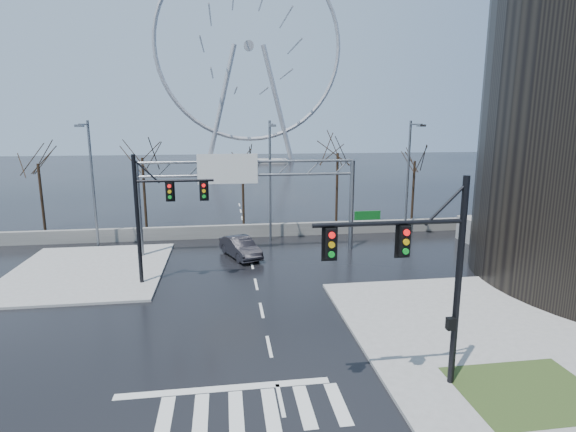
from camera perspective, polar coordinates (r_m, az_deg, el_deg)
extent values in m
plane|color=black|center=(20.87, -2.41, -16.21)|extent=(260.00, 260.00, 0.00)
cube|color=gray|center=(25.44, 20.60, -11.49)|extent=(12.00, 10.00, 0.15)
cube|color=gray|center=(33.17, -24.05, -6.35)|extent=(10.00, 12.00, 0.15)
cube|color=#2F441C|center=(19.67, 28.16, -19.04)|extent=(5.00, 4.00, 0.02)
cube|color=slate|center=(39.49, -5.35, -1.87)|extent=(52.00, 0.50, 1.10)
cylinder|color=black|center=(17.55, 20.77, -8.26)|extent=(0.24, 0.24, 8.00)
cylinder|color=black|center=(15.77, 12.78, -0.91)|extent=(5.40, 0.16, 0.16)
cube|color=black|center=(15.96, 14.55, -3.06)|extent=(0.35, 0.28, 1.05)
cube|color=black|center=(15.16, 5.42, -3.51)|extent=(0.35, 0.28, 1.05)
cylinder|color=black|center=(28.44, -18.55, -0.63)|extent=(0.24, 0.24, 8.00)
cylinder|color=black|center=(27.72, -14.18, 4.36)|extent=(4.60, 0.16, 0.16)
cube|color=black|center=(27.69, -14.77, 3.06)|extent=(0.35, 0.28, 1.05)
cube|color=black|center=(27.53, -10.63, 3.20)|extent=(0.35, 0.28, 1.05)
cylinder|color=slate|center=(34.51, -18.40, 0.61)|extent=(0.36, 0.36, 7.00)
cylinder|color=slate|center=(35.33, 8.05, 1.34)|extent=(0.36, 0.36, 7.00)
cylinder|color=slate|center=(33.52, -5.12, 6.90)|extent=(16.00, 0.20, 0.20)
cylinder|color=slate|center=(33.62, -5.09, 5.20)|extent=(16.00, 0.20, 0.20)
cube|color=#0A4C13|center=(33.37, -7.68, 5.96)|extent=(4.20, 0.10, 2.00)
cube|color=silver|center=(33.31, -7.68, 5.95)|extent=(4.40, 0.02, 2.20)
cylinder|color=slate|center=(38.55, -23.51, 3.61)|extent=(0.20, 0.20, 10.00)
cylinder|color=slate|center=(37.19, -24.55, 10.55)|extent=(0.12, 2.20, 0.12)
cube|color=slate|center=(36.23, -24.97, 10.35)|extent=(0.50, 0.70, 0.18)
cylinder|color=slate|center=(37.36, -2.29, 4.34)|extent=(0.20, 0.20, 10.00)
cylinder|color=slate|center=(35.96, -2.17, 11.56)|extent=(0.12, 2.20, 0.12)
cube|color=slate|center=(34.97, -1.99, 11.40)|extent=(0.50, 0.70, 0.18)
cylinder|color=slate|center=(40.38, 14.95, 4.50)|extent=(0.20, 0.20, 10.00)
cylinder|color=slate|center=(39.09, 15.96, 11.14)|extent=(0.12, 2.20, 0.12)
cube|color=slate|center=(38.18, 16.56, 10.95)|extent=(0.50, 0.70, 0.18)
cylinder|color=black|center=(45.84, -28.80, 1.92)|extent=(0.24, 0.24, 6.30)
cylinder|color=black|center=(42.96, -17.76, 2.56)|extent=(0.24, 0.24, 6.75)
cylinder|color=black|center=(43.44, -5.72, 2.55)|extent=(0.24, 0.24, 5.85)
cylinder|color=black|center=(43.68, 6.23, 3.37)|extent=(0.24, 0.24, 7.02)
cylinder|color=black|center=(46.82, 15.60, 3.01)|extent=(0.24, 0.24, 6.12)
cube|color=gray|center=(113.94, -4.76, 6.95)|extent=(18.00, 6.00, 1.00)
torus|color=#B2B2B7|center=(115.02, -5.01, 20.74)|extent=(45.00, 1.00, 45.00)
cylinder|color=#B2B2B7|center=(115.02, -5.01, 20.74)|extent=(2.40, 1.50, 2.40)
cylinder|color=#B2B2B7|center=(113.44, -8.51, 13.67)|extent=(8.28, 1.20, 28.82)
cylinder|color=#B2B2B7|center=(114.28, -1.27, 13.78)|extent=(8.28, 1.20, 28.82)
imported|color=black|center=(33.53, -6.06, -3.96)|extent=(3.20, 4.89, 1.52)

